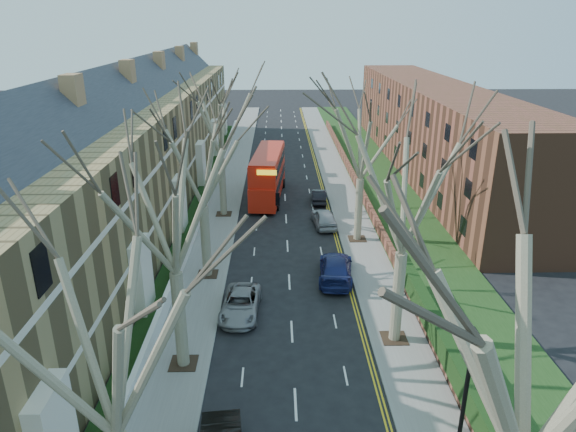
{
  "coord_description": "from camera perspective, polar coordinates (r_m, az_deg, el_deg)",
  "views": [
    {
      "loc": [
        -0.77,
        -16.22,
        16.74
      ],
      "look_at": [
        -0.0,
        18.86,
        3.36
      ],
      "focal_mm": 32.0,
      "sensor_mm": 36.0,
      "label": 1
    }
  ],
  "objects": [
    {
      "name": "tree_left_near",
      "position": [
        15.32,
        -20.22,
        -11.26
      ],
      "size": [
        9.8,
        9.8,
        13.73
      ],
      "color": "#756C53",
      "rests_on": "ground"
    },
    {
      "name": "flats_right",
      "position": [
        63.07,
        15.79,
        9.35
      ],
      "size": [
        13.97,
        54.0,
        10.0
      ],
      "color": "brown",
      "rests_on": "ground"
    },
    {
      "name": "terrace_left",
      "position": [
        50.21,
        -16.2,
        7.14
      ],
      "size": [
        9.7,
        78.0,
        13.6
      ],
      "color": "#947A4B",
      "rests_on": "ground"
    },
    {
      "name": "tree_right_near",
      "position": [
        13.92,
        27.24,
        -11.37
      ],
      "size": [
        10.85,
        10.85,
        15.2
      ],
      "color": "#756C53",
      "rests_on": "ground"
    },
    {
      "name": "car_right_near",
      "position": [
        35.63,
        5.33,
        -5.8
      ],
      "size": [
        2.85,
        5.76,
        1.61
      ],
      "primitive_type": "imported",
      "rotation": [
        0.0,
        0.0,
        3.03
      ],
      "color": "navy",
      "rests_on": "ground"
    },
    {
      "name": "tree_left_dist",
      "position": [
        45.07,
        -7.67,
        11.52
      ],
      "size": [
        10.5,
        10.5,
        14.71
      ],
      "color": "#756C53",
      "rests_on": "ground"
    },
    {
      "name": "pavement_left",
      "position": [
        57.92,
        -6.39,
        4.0
      ],
      "size": [
        3.0,
        102.0,
        0.12
      ],
      "primitive_type": "cube",
      "color": "slate",
      "rests_on": "ground"
    },
    {
      "name": "pavement_right",
      "position": [
        58.08,
        5.51,
        4.08
      ],
      "size": [
        3.0,
        102.0,
        0.12
      ],
      "primitive_type": "cube",
      "color": "slate",
      "rests_on": "ground"
    },
    {
      "name": "wall_hedge_right",
      "position": [
        25.45,
        19.53,
        -18.42
      ],
      "size": [
        0.7,
        24.0,
        1.8
      ],
      "color": "#523123",
      "rests_on": "ground"
    },
    {
      "name": "tree_right_mid",
      "position": [
        26.08,
        13.21,
        4.31
      ],
      "size": [
        10.5,
        10.5,
        14.71
      ],
      "color": "#756C53",
      "rests_on": "ground"
    },
    {
      "name": "tree_left_mid",
      "position": [
        23.87,
        -13.12,
        2.79
      ],
      "size": [
        10.5,
        10.5,
        14.71
      ],
      "color": "#756C53",
      "rests_on": "ground"
    },
    {
      "name": "tree_left_far",
      "position": [
        33.45,
        -9.78,
        7.61
      ],
      "size": [
        10.15,
        10.15,
        14.22
      ],
      "color": "#756C53",
      "rests_on": "ground"
    },
    {
      "name": "car_right_mid",
      "position": [
        44.58,
        4.01,
        -0.2
      ],
      "size": [
        2.22,
        4.59,
        1.51
      ],
      "primitive_type": "imported",
      "rotation": [
        0.0,
        0.0,
        3.24
      ],
      "color": "#97989F",
      "rests_on": "ground"
    },
    {
      "name": "car_right_far",
      "position": [
        50.49,
        3.45,
        2.23
      ],
      "size": [
        1.54,
        3.94,
        1.28
      ],
      "primitive_type": "imported",
      "rotation": [
        0.0,
        0.0,
        3.09
      ],
      "color": "black",
      "rests_on": "ground"
    },
    {
      "name": "front_wall_left",
      "position": [
        50.37,
        -9.04,
        1.93
      ],
      "size": [
        0.3,
        78.0,
        1.0
      ],
      "color": "white",
      "rests_on": "ground"
    },
    {
      "name": "tree_right_far",
      "position": [
        39.48,
        8.32,
        9.7
      ],
      "size": [
        10.15,
        10.15,
        14.22
      ],
      "color": "#756C53",
      "rests_on": "ground"
    },
    {
      "name": "grass_verge_right",
      "position": [
        58.75,
        9.89,
        4.15
      ],
      "size": [
        6.0,
        102.0,
        0.06
      ],
      "color": "#1B3814",
      "rests_on": "ground"
    },
    {
      "name": "car_left_far",
      "position": [
        31.68,
        -5.28,
        -9.71
      ],
      "size": [
        2.52,
        4.96,
        1.34
      ],
      "primitive_type": "imported",
      "rotation": [
        0.0,
        0.0,
        -0.06
      ],
      "color": "gray",
      "rests_on": "ground"
    },
    {
      "name": "double_decker_bus",
      "position": [
        51.22,
        -2.24,
        4.45
      ],
      "size": [
        3.55,
        11.27,
        4.63
      ],
      "rotation": [
        0.0,
        0.0,
        3.05
      ],
      "color": "red",
      "rests_on": "ground"
    },
    {
      "name": "lamp_post",
      "position": [
        18.53,
        18.58,
        -21.53
      ],
      "size": [
        0.18,
        0.5,
        8.11
      ],
      "color": "black",
      "rests_on": "ground"
    }
  ]
}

